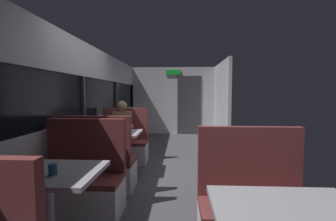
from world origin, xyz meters
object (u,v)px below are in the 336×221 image
at_px(dining_table_near_window, 47,182).
at_px(coffee_cup_secondary, 53,169).
at_px(bench_near_window_facing_entry, 82,186).
at_px(seated_passenger, 123,137).
at_px(dining_table_mid_window, 114,138).
at_px(bench_mid_window_facing_entry, 124,146).
at_px(coffee_cup_primary, 115,128).
at_px(bench_mid_window_facing_end, 101,168).
at_px(bench_front_aisle_facing_entry, 253,217).

relative_size(dining_table_near_window, coffee_cup_secondary, 10.00).
bearing_deg(bench_near_window_facing_entry, seated_passenger, 90.00).
relative_size(bench_near_window_facing_entry, dining_table_mid_window, 1.22).
height_order(bench_mid_window_facing_entry, coffee_cup_primary, bench_mid_window_facing_entry).
xyz_separation_m(bench_near_window_facing_entry, bench_mid_window_facing_end, (0.00, 0.68, 0.00)).
height_order(bench_mid_window_facing_end, bench_front_aisle_facing_entry, same).
distance_m(dining_table_near_window, coffee_cup_secondary, 0.20).
bearing_deg(dining_table_mid_window, coffee_cup_secondary, -87.27).
relative_size(seated_passenger, coffee_cup_primary, 14.00).
distance_m(dining_table_mid_window, bench_mid_window_facing_end, 0.77).
distance_m(bench_near_window_facing_entry, seated_passenger, 2.02).
height_order(dining_table_near_window, bench_mid_window_facing_entry, bench_mid_window_facing_entry).
height_order(seated_passenger, coffee_cup_primary, seated_passenger).
relative_size(dining_table_mid_window, seated_passenger, 0.71).
xyz_separation_m(bench_front_aisle_facing_entry, coffee_cup_primary, (-1.82, 2.14, 0.46)).
relative_size(bench_near_window_facing_entry, seated_passenger, 0.87).
bearing_deg(coffee_cup_primary, seated_passenger, 85.88).
bearing_deg(bench_near_window_facing_entry, bench_mid_window_facing_entry, 90.00).
bearing_deg(bench_near_window_facing_entry, coffee_cup_primary, 91.26).
xyz_separation_m(bench_mid_window_facing_entry, coffee_cup_secondary, (0.10, -2.87, 0.46)).
height_order(dining_table_mid_window, bench_mid_window_facing_entry, bench_mid_window_facing_entry).
distance_m(bench_front_aisle_facing_entry, seated_passenger, 3.17).
distance_m(dining_table_near_window, coffee_cup_primary, 2.24).
bearing_deg(bench_mid_window_facing_entry, seated_passenger, -90.00).
bearing_deg(bench_front_aisle_facing_entry, seated_passenger, 124.46).
bearing_deg(bench_near_window_facing_entry, dining_table_mid_window, 90.00).
height_order(coffee_cup_primary, coffee_cup_secondary, same).
distance_m(dining_table_mid_window, coffee_cup_primary, 0.22).
distance_m(dining_table_near_window, bench_near_window_facing_entry, 0.77).
relative_size(dining_table_near_window, seated_passenger, 0.71).
distance_m(dining_table_near_window, bench_mid_window_facing_entry, 2.80).
relative_size(dining_table_mid_window, bench_mid_window_facing_entry, 0.82).
xyz_separation_m(dining_table_mid_window, bench_front_aisle_facing_entry, (1.79, -1.98, -0.31)).
height_order(bench_near_window_facing_entry, bench_mid_window_facing_entry, same).
xyz_separation_m(bench_mid_window_facing_end, bench_front_aisle_facing_entry, (1.79, -1.28, 0.00)).
distance_m(dining_table_mid_window, bench_mid_window_facing_entry, 0.77).
relative_size(bench_mid_window_facing_entry, seated_passenger, 0.87).
distance_m(dining_table_near_window, bench_front_aisle_facing_entry, 1.82).
bearing_deg(dining_table_mid_window, seated_passenger, 90.00).
distance_m(bench_mid_window_facing_end, bench_front_aisle_facing_entry, 2.20).
bearing_deg(coffee_cup_primary, coffee_cup_secondary, -86.63).
height_order(bench_mid_window_facing_end, seated_passenger, seated_passenger).
xyz_separation_m(dining_table_near_window, coffee_cup_primary, (-0.03, 2.24, 0.15)).
height_order(bench_near_window_facing_entry, bench_front_aisle_facing_entry, same).
bearing_deg(seated_passenger, bench_mid_window_facing_entry, 90.00).
xyz_separation_m(dining_table_near_window, bench_mid_window_facing_entry, (0.00, 2.78, -0.31)).
height_order(dining_table_near_window, dining_table_mid_window, same).
bearing_deg(dining_table_near_window, seated_passenger, 90.00).
relative_size(bench_front_aisle_facing_entry, coffee_cup_secondary, 12.22).
bearing_deg(bench_mid_window_facing_end, bench_near_window_facing_entry, -90.00).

